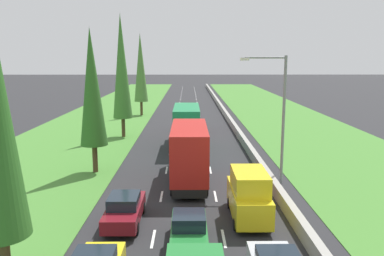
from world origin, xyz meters
TOP-DOWN VIEW (x-y plane):
  - ground_plane at (0.00, 60.00)m, footprint 300.00×300.00m
  - grass_verge_left at (-12.65, 60.00)m, footprint 14.00×140.00m
  - grass_verge_right at (14.35, 60.00)m, footprint 14.00×140.00m
  - median_barrier at (5.70, 60.00)m, footprint 0.44×120.00m
  - lane_markings at (0.00, 60.00)m, footprint 3.64×116.00m
  - green_hatchback_centre_lane at (0.02, 14.24)m, footprint 1.74×3.90m
  - red_box_truck_centre_lane at (0.06, 24.22)m, footprint 2.46×9.40m
  - green_box_truck_centre_lane at (-0.18, 35.28)m, footprint 2.46×9.40m
  - maroon_sedan_left_lane at (-3.44, 16.84)m, footprint 1.82×4.50m
  - maroon_van_centre_lane at (0.23, 43.85)m, footprint 1.96×4.90m
  - yellow_van_right_lane at (3.32, 17.36)m, footprint 1.96×4.90m
  - poplar_tree_second at (-7.28, 26.49)m, footprint 2.08×2.08m
  - poplar_tree_third at (-7.36, 40.39)m, footprint 2.14×2.14m
  - poplar_tree_fourth at (-7.32, 57.38)m, footprint 2.12×2.12m
  - street_light_mast at (6.27, 23.65)m, footprint 3.20×0.28m

SIDE VIEW (x-z plane):
  - ground_plane at x=0.00m, z-range 0.00..0.00m
  - lane_markings at x=0.00m, z-range 0.00..0.01m
  - grass_verge_left at x=-12.65m, z-range 0.00..0.04m
  - grass_verge_right at x=14.35m, z-range 0.00..0.04m
  - median_barrier at x=5.70m, z-range 0.00..0.85m
  - maroon_sedan_left_lane at x=-3.44m, z-range -0.01..1.63m
  - green_hatchback_centre_lane at x=0.02m, z-range -0.02..1.70m
  - maroon_van_centre_lane at x=0.23m, z-range -0.01..2.81m
  - yellow_van_right_lane at x=3.32m, z-range -0.01..2.81m
  - red_box_truck_centre_lane at x=0.06m, z-range 0.09..4.27m
  - green_box_truck_centre_lane at x=-0.18m, z-range 0.09..4.27m
  - street_light_mast at x=6.27m, z-range 0.73..9.73m
  - poplar_tree_second at x=-7.28m, z-range 1.05..12.18m
  - poplar_tree_fourth at x=-7.32m, z-range 1.05..13.67m
  - poplar_tree_third at x=-7.36m, z-range 1.05..14.71m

